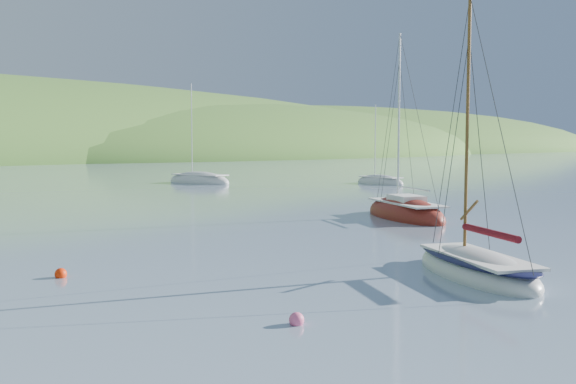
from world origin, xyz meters
TOP-DOWN VIEW (x-y plane):
  - ground at (0.00, 0.00)m, footprint 700.00×700.00m
  - daysailer_white at (3.14, 2.10)m, footprint 5.05×7.14m
  - sloop_red at (14.01, 14.76)m, footprint 5.65×8.65m
  - distant_sloop_b at (20.84, 50.38)m, footprint 5.17×8.87m
  - distant_sloop_d at (35.59, 37.10)m, footprint 2.51×6.62m
  - mooring_buoys at (-2.03, 2.26)m, footprint 12.28×13.90m

SIDE VIEW (x-z plane):
  - ground at x=0.00m, z-range 0.00..0.00m
  - mooring_buoys at x=-2.03m, z-range -0.12..0.36m
  - distant_sloop_d at x=35.59m, z-range -4.51..4.84m
  - distant_sloop_b at x=20.84m, z-range -5.78..6.17m
  - sloop_red at x=14.01m, z-range -5.83..6.28m
  - daysailer_white at x=3.14m, z-range -4.94..5.40m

